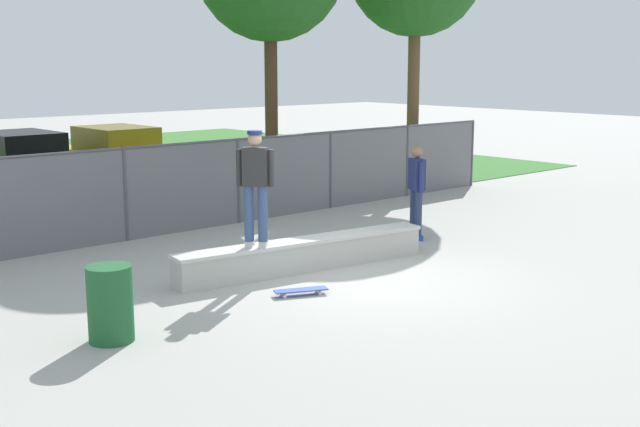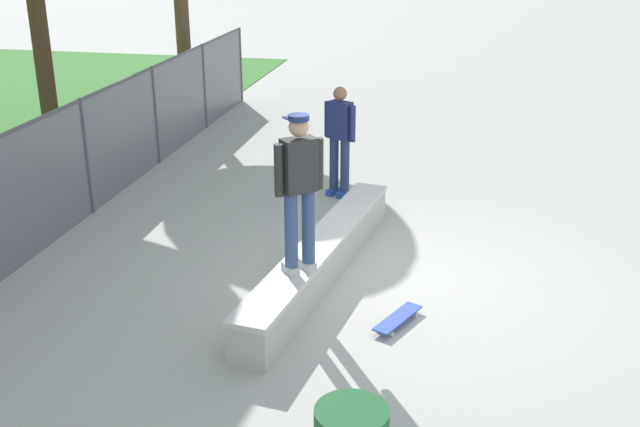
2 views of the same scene
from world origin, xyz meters
name	(u,v)px [view 2 (image 2 of 2)]	position (x,y,z in m)	size (l,w,h in m)	color
ground_plane	(412,278)	(0.00, 0.00, 0.00)	(80.00, 80.00, 0.00)	#ADAAA3
concrete_ledge	(321,259)	(-0.24, 1.14, 0.27)	(4.64, 1.13, 0.52)	#B7B5AD
skateboarder	(299,187)	(-1.19, 1.20, 1.56)	(0.45, 0.47, 1.84)	beige
skateboard	(398,318)	(-1.24, 0.05, 0.07)	(0.81, 0.51, 0.09)	#334CB2
chainlink_fence	(39,180)	(0.00, 5.11, 0.99)	(18.69, 0.07, 1.81)	#4C4C51
bystander	(340,137)	(2.90, 1.47, 1.01)	(0.40, 0.55, 1.82)	#2647A5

